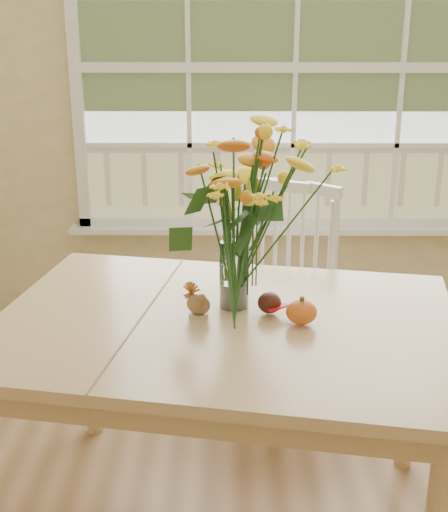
{
  "coord_description": "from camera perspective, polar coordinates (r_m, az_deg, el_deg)",
  "views": [
    {
      "loc": [
        -0.35,
        -1.41,
        1.8
      ],
      "look_at": [
        -0.36,
        0.72,
        1.05
      ],
      "focal_mm": 48.0,
      "sensor_mm": 36.0,
      "label": 1
    }
  ],
  "objects": [
    {
      "name": "windsor_chair",
      "position": [
        3.22,
        4.69,
        -2.77
      ],
      "size": [
        0.64,
        0.62,
        1.06
      ],
      "rotation": [
        0.0,
        0.0,
        -0.41
      ],
      "color": "white",
      "rests_on": "floor"
    },
    {
      "name": "turkey_figurine",
      "position": [
        2.33,
        -2.15,
        -4.06
      ],
      "size": [
        0.11,
        0.1,
        0.11
      ],
      "rotation": [
        0.0,
        0.0,
        -0.5
      ],
      "color": "#CCB78C",
      "rests_on": "dining_table"
    },
    {
      "name": "wall_back",
      "position": [
        3.71,
        5.82,
        12.33
      ],
      "size": [
        4.0,
        0.02,
        2.7
      ],
      "primitive_type": "cube",
      "color": "#C7B97F",
      "rests_on": "floor"
    },
    {
      "name": "flower_vase",
      "position": [
        2.31,
        0.88,
        3.79
      ],
      "size": [
        0.49,
        0.49,
        0.58
      ],
      "color": "white",
      "rests_on": "dining_table"
    },
    {
      "name": "pumpkin",
      "position": [
        2.29,
        6.47,
        -4.76
      ],
      "size": [
        0.1,
        0.1,
        0.08
      ],
      "primitive_type": "ellipsoid",
      "color": "#C35717",
      "rests_on": "dining_table"
    },
    {
      "name": "dining_table",
      "position": [
        2.37,
        -0.0,
        -7.31
      ],
      "size": [
        1.72,
        1.36,
        0.83
      ],
      "rotation": [
        0.0,
        0.0,
        -0.18
      ],
      "color": "tan",
      "rests_on": "floor"
    },
    {
      "name": "window",
      "position": [
        3.65,
        5.97,
        15.08
      ],
      "size": [
        2.42,
        0.12,
        1.74
      ],
      "color": "silver",
      "rests_on": "wall_back"
    },
    {
      "name": "dark_gourd",
      "position": [
        2.36,
        3.81,
        -4.0
      ],
      "size": [
        0.12,
        0.08,
        0.07
      ],
      "color": "#38160F",
      "rests_on": "dining_table"
    }
  ]
}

